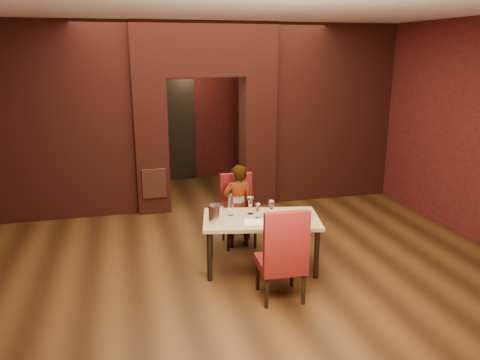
{
  "coord_description": "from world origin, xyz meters",
  "views": [
    {
      "loc": [
        -1.42,
        -6.04,
        2.71
      ],
      "look_at": [
        0.12,
        0.0,
        0.99
      ],
      "focal_mm": 35.0,
      "sensor_mm": 36.0,
      "label": 1
    }
  ],
  "objects_px": {
    "wine_glass_c": "(271,209)",
    "water_bottle": "(231,204)",
    "dining_table": "(261,243)",
    "person_seated": "(238,206)",
    "chair_near": "(281,252)",
    "wine_glass_b": "(258,211)",
    "wine_glass_a": "(250,206)",
    "wine_bucket": "(216,214)",
    "chair_far": "(239,211)",
    "potted_plant": "(281,227)"
  },
  "relations": [
    {
      "from": "chair_far",
      "to": "wine_glass_c",
      "type": "height_order",
      "value": "chair_far"
    },
    {
      "from": "person_seated",
      "to": "water_bottle",
      "type": "bearing_deg",
      "value": 64.79
    },
    {
      "from": "person_seated",
      "to": "wine_glass_b",
      "type": "height_order",
      "value": "person_seated"
    },
    {
      "from": "wine_glass_a",
      "to": "wine_glass_c",
      "type": "relative_size",
      "value": 1.1
    },
    {
      "from": "chair_near",
      "to": "wine_bucket",
      "type": "relative_size",
      "value": 4.94
    },
    {
      "from": "dining_table",
      "to": "person_seated",
      "type": "xyz_separation_m",
      "value": [
        -0.12,
        0.74,
        0.26
      ]
    },
    {
      "from": "wine_bucket",
      "to": "wine_glass_a",
      "type": "bearing_deg",
      "value": 21.37
    },
    {
      "from": "dining_table",
      "to": "potted_plant",
      "type": "xyz_separation_m",
      "value": [
        0.56,
        0.83,
        -0.14
      ]
    },
    {
      "from": "dining_table",
      "to": "water_bottle",
      "type": "bearing_deg",
      "value": 163.22
    },
    {
      "from": "person_seated",
      "to": "wine_glass_b",
      "type": "bearing_deg",
      "value": 92.94
    },
    {
      "from": "wine_glass_b",
      "to": "wine_glass_c",
      "type": "height_order",
      "value": "wine_glass_c"
    },
    {
      "from": "dining_table",
      "to": "chair_far",
      "type": "xyz_separation_m",
      "value": [
        -0.09,
        0.8,
        0.17
      ]
    },
    {
      "from": "chair_near",
      "to": "wine_glass_c",
      "type": "xyz_separation_m",
      "value": [
        0.15,
        0.8,
        0.24
      ]
    },
    {
      "from": "potted_plant",
      "to": "dining_table",
      "type": "bearing_deg",
      "value": -124.36
    },
    {
      "from": "wine_glass_b",
      "to": "wine_glass_c",
      "type": "xyz_separation_m",
      "value": [
        0.19,
        0.04,
        0.01
      ]
    },
    {
      "from": "wine_glass_c",
      "to": "wine_bucket",
      "type": "distance_m",
      "value": 0.73
    },
    {
      "from": "wine_glass_c",
      "to": "water_bottle",
      "type": "xyz_separation_m",
      "value": [
        -0.49,
        0.17,
        0.04
      ]
    },
    {
      "from": "wine_glass_c",
      "to": "chair_near",
      "type": "bearing_deg",
      "value": -100.44
    },
    {
      "from": "wine_bucket",
      "to": "wine_glass_b",
      "type": "bearing_deg",
      "value": 0.39
    },
    {
      "from": "person_seated",
      "to": "wine_glass_a",
      "type": "distance_m",
      "value": 0.6
    },
    {
      "from": "wine_bucket",
      "to": "chair_far",
      "type": "bearing_deg",
      "value": 58.72
    },
    {
      "from": "wine_glass_c",
      "to": "wine_bucket",
      "type": "bearing_deg",
      "value": -176.78
    },
    {
      "from": "wine_bucket",
      "to": "chair_near",
      "type": "bearing_deg",
      "value": -52.87
    },
    {
      "from": "dining_table",
      "to": "wine_bucket",
      "type": "height_order",
      "value": "wine_bucket"
    },
    {
      "from": "person_seated",
      "to": "potted_plant",
      "type": "bearing_deg",
      "value": -175.11
    },
    {
      "from": "dining_table",
      "to": "wine_glass_b",
      "type": "relative_size",
      "value": 7.54
    },
    {
      "from": "chair_far",
      "to": "wine_glass_a",
      "type": "relative_size",
      "value": 4.47
    },
    {
      "from": "wine_glass_b",
      "to": "water_bottle",
      "type": "relative_size",
      "value": 0.65
    },
    {
      "from": "wine_glass_a",
      "to": "potted_plant",
      "type": "distance_m",
      "value": 1.1
    },
    {
      "from": "dining_table",
      "to": "wine_bucket",
      "type": "xyz_separation_m",
      "value": [
        -0.59,
        -0.02,
        0.45
      ]
    },
    {
      "from": "person_seated",
      "to": "wine_bucket",
      "type": "relative_size",
      "value": 5.43
    },
    {
      "from": "wine_glass_a",
      "to": "wine_bucket",
      "type": "relative_size",
      "value": 1.03
    },
    {
      "from": "wine_bucket",
      "to": "potted_plant",
      "type": "xyz_separation_m",
      "value": [
        1.15,
        0.84,
        -0.59
      ]
    },
    {
      "from": "dining_table",
      "to": "person_seated",
      "type": "height_order",
      "value": "person_seated"
    },
    {
      "from": "person_seated",
      "to": "wine_glass_a",
      "type": "height_order",
      "value": "person_seated"
    },
    {
      "from": "wine_glass_a",
      "to": "wine_glass_b",
      "type": "height_order",
      "value": "wine_glass_a"
    },
    {
      "from": "chair_near",
      "to": "water_bottle",
      "type": "distance_m",
      "value": 1.07
    },
    {
      "from": "water_bottle",
      "to": "wine_bucket",
      "type": "bearing_deg",
      "value": -138.5
    },
    {
      "from": "chair_far",
      "to": "dining_table",
      "type": "bearing_deg",
      "value": -81.67
    },
    {
      "from": "chair_near",
      "to": "wine_glass_b",
      "type": "distance_m",
      "value": 0.8
    },
    {
      "from": "chair_near",
      "to": "person_seated",
      "type": "relative_size",
      "value": 0.91
    },
    {
      "from": "dining_table",
      "to": "water_bottle",
      "type": "height_order",
      "value": "water_bottle"
    },
    {
      "from": "chair_far",
      "to": "wine_bucket",
      "type": "xyz_separation_m",
      "value": [
        -0.5,
        -0.82,
        0.28
      ]
    },
    {
      "from": "wine_glass_c",
      "to": "water_bottle",
      "type": "height_order",
      "value": "water_bottle"
    },
    {
      "from": "dining_table",
      "to": "person_seated",
      "type": "bearing_deg",
      "value": 110.94
    },
    {
      "from": "wine_glass_a",
      "to": "wine_bucket",
      "type": "height_order",
      "value": "wine_glass_a"
    },
    {
      "from": "person_seated",
      "to": "potted_plant",
      "type": "relative_size",
      "value": 3.04
    },
    {
      "from": "wine_glass_c",
      "to": "water_bottle",
      "type": "relative_size",
      "value": 0.7
    },
    {
      "from": "wine_glass_c",
      "to": "wine_bucket",
      "type": "height_order",
      "value": "wine_bucket"
    },
    {
      "from": "person_seated",
      "to": "wine_glass_a",
      "type": "xyz_separation_m",
      "value": [
        0.03,
        -0.56,
        0.19
      ]
    }
  ]
}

